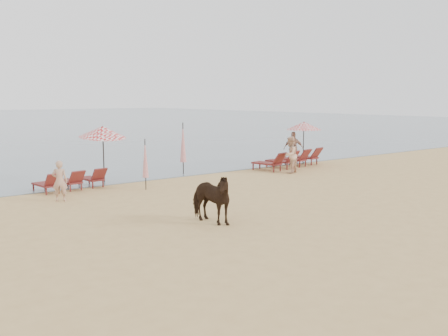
# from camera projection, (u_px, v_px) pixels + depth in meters

# --- Properties ---
(ground) EXTENTS (120.00, 120.00, 0.00)m
(ground) POSITION_uv_depth(u_px,v_px,m) (328.00, 224.00, 14.54)
(ground) COLOR tan
(ground) RESTS_ON ground
(lounger_cluster_left) EXTENTS (2.73, 1.83, 0.56)m
(lounger_cluster_left) POSITION_uv_depth(u_px,v_px,m) (71.00, 180.00, 19.93)
(lounger_cluster_left) COLOR maroon
(lounger_cluster_left) RESTS_ON ground
(lounger_cluster_right) EXTENTS (4.40, 2.50, 0.66)m
(lounger_cluster_right) POSITION_uv_depth(u_px,v_px,m) (290.00, 159.00, 26.34)
(lounger_cluster_right) COLOR maroon
(lounger_cluster_right) RESTS_ON ground
(umbrella_open_left_b) EXTENTS (2.00, 2.04, 2.55)m
(umbrella_open_left_b) POSITION_uv_depth(u_px,v_px,m) (103.00, 132.00, 21.47)
(umbrella_open_left_b) COLOR black
(umbrella_open_left_b) RESTS_ON ground
(umbrella_open_right) EXTENTS (1.94, 1.94, 2.36)m
(umbrella_open_right) POSITION_uv_depth(u_px,v_px,m) (304.00, 126.00, 27.41)
(umbrella_open_right) COLOR black
(umbrella_open_right) RESTS_ON ground
(umbrella_closed_left) EXTENTS (0.30, 0.30, 2.49)m
(umbrella_closed_left) POSITION_uv_depth(u_px,v_px,m) (183.00, 143.00, 23.74)
(umbrella_closed_left) COLOR black
(umbrella_closed_left) RESTS_ON ground
(umbrella_closed_right) EXTENTS (0.25, 0.25, 2.04)m
(umbrella_closed_right) POSITION_uv_depth(u_px,v_px,m) (145.00, 159.00, 19.85)
(umbrella_closed_right) COLOR black
(umbrella_closed_right) RESTS_ON ground
(cow) EXTENTS (1.05, 1.88, 1.50)m
(cow) POSITION_uv_depth(u_px,v_px,m) (209.00, 198.00, 14.58)
(cow) COLOR black
(cow) RESTS_ON ground
(beachgoer_left) EXTENTS (0.64, 0.57, 1.47)m
(beachgoer_left) POSITION_uv_depth(u_px,v_px,m) (60.00, 181.00, 17.72)
(beachgoer_left) COLOR tan
(beachgoer_left) RESTS_ON ground
(beachgoer_right_a) EXTENTS (1.06, 0.96, 1.79)m
(beachgoer_right_a) POSITION_uv_depth(u_px,v_px,m) (290.00, 155.00, 24.31)
(beachgoer_right_a) COLOR #D7A686
(beachgoer_right_a) RESTS_ON ground
(beachgoer_right_b) EXTENTS (1.10, 1.02, 1.82)m
(beachgoer_right_b) POSITION_uv_depth(u_px,v_px,m) (293.00, 148.00, 27.36)
(beachgoer_right_b) COLOR tan
(beachgoer_right_b) RESTS_ON ground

